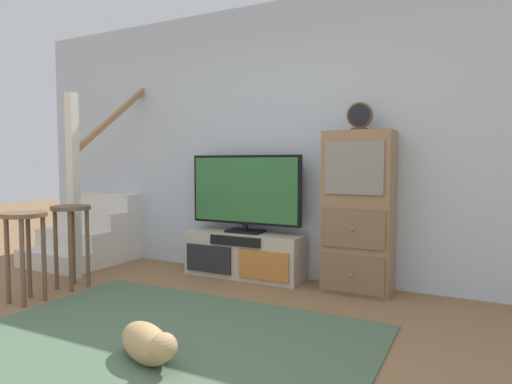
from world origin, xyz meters
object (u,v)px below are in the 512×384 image
television (245,191)px  side_cabinet (358,212)px  bar_stool_near (25,236)px  desk_clock (360,117)px  dog (148,343)px  media_console (244,255)px  bar_stool_far (71,227)px

television → side_cabinet: (1.12, -0.01, -0.15)m
bar_stool_near → side_cabinet: bearing=33.2°
desk_clock → bar_stool_near: (-2.31, -1.50, -0.98)m
television → dog: (0.42, -1.93, -0.73)m
media_console → side_cabinet: (1.12, 0.01, 0.48)m
desk_clock → dog: (-0.70, -1.90, -1.41)m
media_console → side_cabinet: 1.22m
side_cabinet → bar_stool_near: (-2.31, -1.51, -0.16)m
bar_stool_far → television: bearing=42.0°
media_console → bar_stool_near: 1.94m
side_cabinet → desk_clock: size_ratio=5.87×
bar_stool_near → dog: bearing=-14.2°
media_console → television: (0.00, 0.02, 0.63)m
bar_stool_near → dog: size_ratio=1.42×
bar_stool_far → media_console: bearing=41.4°
side_cabinet → desk_clock: bearing=-72.4°
television → dog: 2.11m
bar_stool_near → bar_stool_far: bearing=90.7°
media_console → bar_stool_far: bearing=-138.6°
bar_stool_far → dog: (1.62, -0.86, -0.43)m
media_console → bar_stool_near: bar_stool_near is taller
desk_clock → bar_stool_near: bearing=-147.1°
desk_clock → bar_stool_near: size_ratio=0.33×
television → side_cabinet: bearing=-0.7°
media_console → bar_stool_far: (-1.19, -1.05, 0.33)m
desk_clock → bar_stool_far: (-2.32, -1.04, -0.97)m
bar_stool_far → side_cabinet: bearing=24.6°
desk_clock → side_cabinet: bearing=107.6°
dog → bar_stool_far: bearing=152.0°
media_console → desk_clock: bearing=-0.2°
media_console → bar_stool_far: size_ratio=1.61×
media_console → television: size_ratio=1.02×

